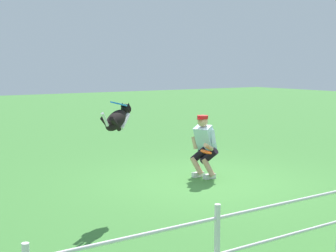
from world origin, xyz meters
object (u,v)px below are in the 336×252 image
object	(u,v)px
dog	(117,119)
frisbee_held	(206,152)
person	(204,144)
frisbee_flying	(119,104)

from	to	relation	value
dog	frisbee_held	bearing A→B (deg)	-19.83
dog	frisbee_held	xyz separation A→B (m)	(-2.32, -0.73, -0.86)
person	frisbee_flying	bearing A→B (deg)	0.81
dog	frisbee_flying	world-z (taller)	frisbee_flying
dog	frisbee_flying	bearing A→B (deg)	16.57
frisbee_held	person	bearing A→B (deg)	-121.54
frisbee_flying	frisbee_held	size ratio (longest dim) A/B	1.20
dog	frisbee_flying	xyz separation A→B (m)	(-0.10, -0.14, 0.22)
person	frisbee_held	world-z (taller)	person
dog	frisbee_held	distance (m)	2.58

